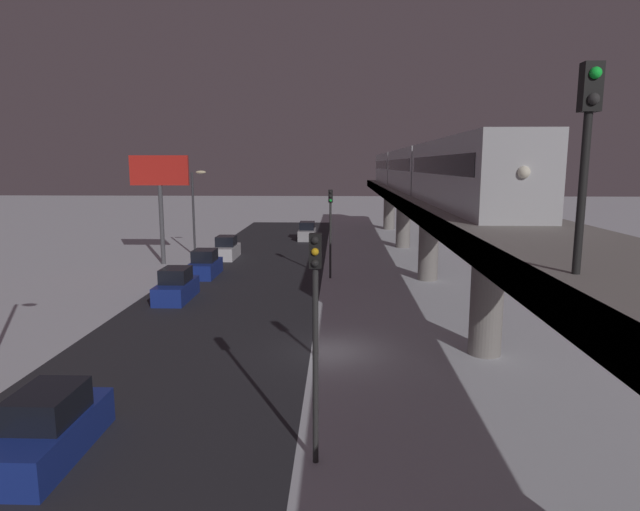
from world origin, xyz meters
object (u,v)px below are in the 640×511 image
object	(u,v)px
sedan_white	(226,249)
commercial_billboard	(160,181)
subway_train	(414,169)
sedan_blue	(176,287)
rail_signal	(587,132)
sedan_blue_4	(50,429)
traffic_light_near	(315,316)
traffic_light_mid	(330,221)
sedan_blue_2	(205,265)
sedan_silver	(307,232)

from	to	relation	value
sedan_white	commercial_billboard	bearing A→B (deg)	32.16
subway_train	sedan_blue	xyz separation A→B (m)	(16.29, 14.88, -7.01)
subway_train	rail_signal	bearing A→B (deg)	87.30
sedan_blue_4	commercial_billboard	world-z (taller)	commercial_billboard
sedan_white	traffic_light_near	bearing A→B (deg)	105.77
rail_signal	traffic_light_mid	bearing A→B (deg)	-79.30
sedan_white	commercial_billboard	size ratio (longest dim) A/B	0.46
subway_train	sedan_white	xyz separation A→B (m)	(16.29, -0.03, -7.01)
commercial_billboard	sedan_blue_2	bearing A→B (deg)	134.39
sedan_blue	sedan_white	size ratio (longest dim) A/B	1.01
sedan_white	sedan_blue	bearing A→B (deg)	90.00
sedan_white	sedan_blue_2	size ratio (longest dim) A/B	1.01
sedan_blue_2	traffic_light_near	distance (m)	27.09
commercial_billboard	sedan_silver	bearing A→B (deg)	-125.98
subway_train	sedan_blue	world-z (taller)	subway_train
commercial_billboard	traffic_light_near	bearing A→B (deg)	114.99
sedan_blue_4	traffic_light_mid	world-z (taller)	traffic_light_mid
subway_train	sedan_blue_2	distance (m)	19.34
rail_signal	sedan_blue_2	distance (m)	32.95
sedan_silver	commercial_billboard	bearing A→B (deg)	-125.98
sedan_blue	traffic_light_mid	world-z (taller)	traffic_light_mid
subway_train	sedan_blue_4	world-z (taller)	subway_train
subway_train	traffic_light_mid	distance (m)	11.36
subway_train	commercial_billboard	bearing A→B (deg)	7.93
commercial_billboard	sedan_blue	bearing A→B (deg)	111.39
subway_train	commercial_billboard	world-z (taller)	subway_train
sedan_blue	sedan_blue_4	world-z (taller)	same
subway_train	sedan_blue	distance (m)	23.15
subway_train	traffic_light_mid	size ratio (longest dim) A/B	8.67
sedan_white	sedan_blue_4	size ratio (longest dim) A/B	0.92
subway_train	sedan_blue_2	world-z (taller)	subway_train
rail_signal	traffic_light_near	bearing A→B (deg)	-31.56
sedan_silver	sedan_blue_2	xyz separation A→B (m)	(6.40, 20.05, 0.01)
sedan_blue_2	traffic_light_mid	xyz separation A→B (m)	(-9.30, 0.49, 3.40)
sedan_blue	subway_train	bearing A→B (deg)	-137.59
sedan_blue_2	sedan_blue_4	size ratio (longest dim) A/B	0.91
rail_signal	commercial_billboard	bearing A→B (deg)	-59.90
sedan_blue	traffic_light_mid	xyz separation A→B (m)	(-9.30, -6.69, 3.40)
traffic_light_mid	sedan_silver	bearing A→B (deg)	-81.96
subway_train	sedan_blue_4	bearing A→B (deg)	66.20
sedan_blue_4	traffic_light_near	distance (m)	8.23
subway_train	sedan_silver	size ratio (longest dim) A/B	13.19
rail_signal	sedan_blue_4	bearing A→B (deg)	-14.56
subway_train	sedan_blue_4	xyz separation A→B (m)	(14.49, 32.84, -7.01)
subway_train	rail_signal	world-z (taller)	rail_signal
subway_train	traffic_light_near	xyz separation A→B (m)	(6.99, 32.92, -3.62)
sedan_white	traffic_light_near	size ratio (longest dim) A/B	0.64
sedan_silver	sedan_blue_4	bearing A→B (deg)	-95.81
rail_signal	sedan_blue_4	distance (m)	15.42
rail_signal	sedan_white	size ratio (longest dim) A/B	0.97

